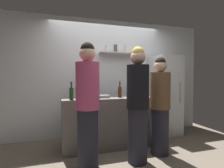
# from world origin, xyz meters

# --- Properties ---
(ground_plane) EXTENTS (5.28, 5.28, 0.00)m
(ground_plane) POSITION_xyz_m (0.00, 0.00, 0.00)
(ground_plane) COLOR #726656
(back_wall_assembly) EXTENTS (4.80, 0.32, 2.60)m
(back_wall_assembly) POSITION_xyz_m (0.00, 1.25, 1.30)
(back_wall_assembly) COLOR white
(back_wall_assembly) RESTS_ON ground
(refrigerator) EXTENTS (0.56, 0.64, 1.79)m
(refrigerator) POSITION_xyz_m (1.30, 0.85, 0.90)
(refrigerator) COLOR silver
(refrigerator) RESTS_ON ground
(counter) EXTENTS (1.88, 0.63, 0.93)m
(counter) POSITION_xyz_m (-0.09, 0.54, 0.47)
(counter) COLOR #66605B
(counter) RESTS_ON ground
(baking_pan) EXTENTS (0.34, 0.24, 0.05)m
(baking_pan) POSITION_xyz_m (-0.34, 0.50, 0.96)
(baking_pan) COLOR gray
(baking_pan) RESTS_ON counter
(utensil_holder) EXTENTS (0.11, 0.11, 0.23)m
(utensil_holder) POSITION_xyz_m (0.11, 0.71, 1.00)
(utensil_holder) COLOR #B2B2B7
(utensil_holder) RESTS_ON counter
(wine_bottle_amber_glass) EXTENTS (0.07, 0.07, 0.30)m
(wine_bottle_amber_glass) POSITION_xyz_m (0.03, 0.42, 1.04)
(wine_bottle_amber_glass) COLOR #472814
(wine_bottle_amber_glass) RESTS_ON counter
(wine_bottle_pale_glass) EXTENTS (0.07, 0.07, 0.29)m
(wine_bottle_pale_glass) POSITION_xyz_m (0.54, 0.30, 1.04)
(wine_bottle_pale_glass) COLOR #B2BFB2
(wine_bottle_pale_glass) RESTS_ON counter
(wine_bottle_dark_glass) EXTENTS (0.06, 0.06, 0.33)m
(wine_bottle_dark_glass) POSITION_xyz_m (0.57, 0.63, 1.06)
(wine_bottle_dark_glass) COLOR black
(wine_bottle_dark_glass) RESTS_ON counter
(wine_bottle_green_glass) EXTENTS (0.07, 0.07, 0.30)m
(wine_bottle_green_glass) POSITION_xyz_m (-0.86, 0.30, 1.05)
(wine_bottle_green_glass) COLOR #19471E
(wine_bottle_green_glass) RESTS_ON counter
(water_bottle_plastic) EXTENTS (0.08, 0.08, 0.23)m
(water_bottle_plastic) POSITION_xyz_m (-0.75, 0.57, 1.04)
(water_bottle_plastic) COLOR silver
(water_bottle_plastic) RESTS_ON counter
(person_pink_top) EXTENTS (0.34, 0.34, 1.81)m
(person_pink_top) POSITION_xyz_m (-0.67, -0.17, 0.91)
(person_pink_top) COLOR #262633
(person_pink_top) RESTS_ON ground
(person_blonde) EXTENTS (0.34, 0.34, 1.78)m
(person_blonde) POSITION_xyz_m (0.09, -0.23, 0.89)
(person_blonde) COLOR #262633
(person_blonde) RESTS_ON ground
(person_brown_jacket) EXTENTS (0.34, 0.34, 1.65)m
(person_brown_jacket) POSITION_xyz_m (0.58, -0.07, 0.82)
(person_brown_jacket) COLOR #262633
(person_brown_jacket) RESTS_ON ground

